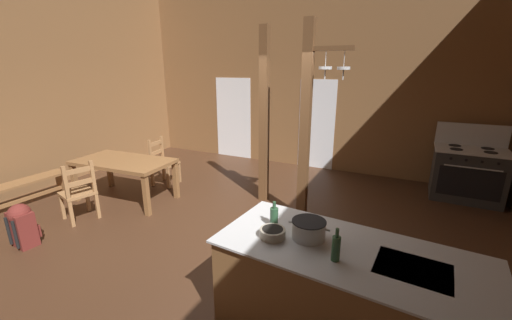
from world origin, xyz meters
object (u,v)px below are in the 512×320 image
at_px(kitchen_island, 344,296).
at_px(dining_table, 124,165).
at_px(mixing_bowl_on_counter, 273,233).
at_px(bottle_short_on_counter, 274,217).
at_px(ladderback_chair_near_window, 79,193).
at_px(ladderback_chair_by_post, 163,163).
at_px(stockpot_on_counter, 309,229).
at_px(stove_range, 467,173).
at_px(bottle_tall_on_counter, 336,248).
at_px(backpack, 22,224).
at_px(bench_along_left_wall, 25,188).

distance_m(kitchen_island, dining_table, 4.34).
relative_size(dining_table, mixing_bowl_on_counter, 7.89).
bearing_deg(bottle_short_on_counter, dining_table, 159.31).
height_order(ladderback_chair_near_window, ladderback_chair_by_post, same).
bearing_deg(kitchen_island, dining_table, 161.43).
bearing_deg(mixing_bowl_on_counter, bottle_short_on_counter, 109.20).
bearing_deg(dining_table, ladderback_chair_near_window, -90.34).
relative_size(kitchen_island, ladderback_chair_by_post, 2.35).
xyz_separation_m(ladderback_chair_near_window, stockpot_on_counter, (3.77, -0.46, 0.52)).
xyz_separation_m(stove_range, mixing_bowl_on_counter, (-2.00, -4.20, 0.45)).
bearing_deg(kitchen_island, ladderback_chair_near_window, 173.18).
bearing_deg(stockpot_on_counter, bottle_tall_on_counter, -38.77).
xyz_separation_m(stove_range, stockpot_on_counter, (-1.72, -4.08, 0.49)).
xyz_separation_m(ladderback_chair_by_post, backpack, (-0.07, -2.62, -0.14)).
bearing_deg(ladderback_chair_by_post, mixing_bowl_on_counter, -34.70).
bearing_deg(mixing_bowl_on_counter, backpack, -175.93).
distance_m(ladderback_chair_near_window, bottle_short_on_counter, 3.49).
xyz_separation_m(kitchen_island, stockpot_on_counter, (-0.35, 0.04, 0.53)).
bearing_deg(bench_along_left_wall, stove_range, 28.22).
relative_size(kitchen_island, bottle_short_on_counter, 8.94).
bearing_deg(backpack, kitchen_island, 4.66).
bearing_deg(dining_table, bench_along_left_wall, -145.47).
relative_size(ladderback_chair_near_window, stockpot_on_counter, 2.62).
bearing_deg(backpack, dining_table, 89.53).
height_order(dining_table, stockpot_on_counter, stockpot_on_counter).
distance_m(stove_range, bench_along_left_wall, 7.78).
height_order(ladderback_chair_by_post, bottle_short_on_counter, bottle_short_on_counter).
distance_m(ladderback_chair_near_window, mixing_bowl_on_counter, 3.57).
relative_size(mixing_bowl_on_counter, bottle_short_on_counter, 0.89).
bearing_deg(kitchen_island, stove_range, 71.62).
relative_size(backpack, mixing_bowl_on_counter, 2.67).
height_order(bench_along_left_wall, backpack, backpack).
bearing_deg(dining_table, ladderback_chair_by_post, 86.66).
bearing_deg(backpack, stockpot_on_counter, 5.65).
relative_size(mixing_bowl_on_counter, bottle_tall_on_counter, 0.83).
distance_m(kitchen_island, stove_range, 4.34).
bearing_deg(stockpot_on_counter, kitchen_island, -6.08).
distance_m(ladderback_chair_by_post, bottle_short_on_counter, 4.05).
bearing_deg(bottle_short_on_counter, bottle_tall_on_counter, -23.99).
xyz_separation_m(stove_range, bottle_tall_on_counter, (-1.44, -4.30, 0.51)).
bearing_deg(backpack, stove_range, 39.02).
distance_m(ladderback_chair_near_window, backpack, 0.84).
distance_m(ladderback_chair_near_window, stockpot_on_counter, 3.83).
bearing_deg(bottle_tall_on_counter, bench_along_left_wall, 173.42).
bearing_deg(stockpot_on_counter, mixing_bowl_on_counter, -156.22).
bearing_deg(kitchen_island, stockpot_on_counter, 173.92).
relative_size(stove_range, ladderback_chair_near_window, 1.39).
height_order(mixing_bowl_on_counter, bottle_tall_on_counter, bottle_tall_on_counter).
height_order(kitchen_island, bottle_short_on_counter, bottle_short_on_counter).
relative_size(kitchen_island, ladderback_chair_near_window, 2.35).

